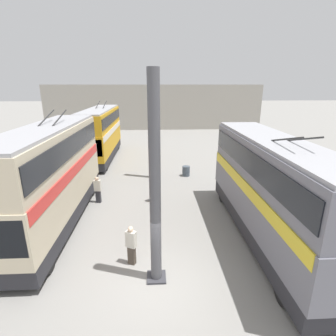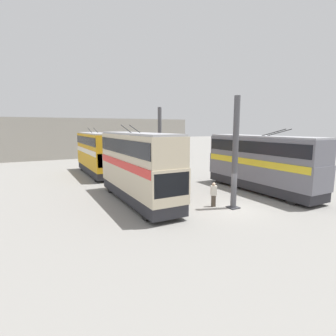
{
  "view_description": "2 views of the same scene",
  "coord_description": "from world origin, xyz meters",
  "px_view_note": "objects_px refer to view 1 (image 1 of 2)",
  "views": [
    {
      "loc": [
        -8.26,
        -0.02,
        7.24
      ],
      "look_at": [
        8.88,
        -0.9,
        1.78
      ],
      "focal_mm": 28.0,
      "sensor_mm": 36.0,
      "label": 1
    },
    {
      "loc": [
        -13.42,
        12.54,
        5.69
      ],
      "look_at": [
        8.33,
        0.93,
        1.83
      ],
      "focal_mm": 28.0,
      "sensor_mm": 36.0,
      "label": 2
    }
  ],
  "objects_px": {
    "person_aisle_foreground": "(131,244)",
    "oil_drum": "(186,171)",
    "bus_left_far": "(271,184)",
    "bus_right_near": "(50,171)",
    "person_by_right_row": "(98,189)",
    "person_aisle_midway": "(154,189)",
    "bus_right_mid": "(100,131)"
  },
  "relations": [
    {
      "from": "person_aisle_midway",
      "to": "person_by_right_row",
      "type": "relative_size",
      "value": 0.91
    },
    {
      "from": "person_aisle_foreground",
      "to": "oil_drum",
      "type": "relative_size",
      "value": 2.14
    },
    {
      "from": "person_by_right_row",
      "to": "person_aisle_foreground",
      "type": "relative_size",
      "value": 0.99
    },
    {
      "from": "bus_right_near",
      "to": "person_by_right_row",
      "type": "bearing_deg",
      "value": -34.83
    },
    {
      "from": "bus_right_mid",
      "to": "person_aisle_midway",
      "type": "xyz_separation_m",
      "value": [
        -10.81,
        -5.33,
        -2.02
      ]
    },
    {
      "from": "person_aisle_midway",
      "to": "person_aisle_foreground",
      "type": "height_order",
      "value": "person_aisle_foreground"
    },
    {
      "from": "bus_right_near",
      "to": "person_by_right_row",
      "type": "xyz_separation_m",
      "value": [
        2.53,
        -1.76,
        -2.07
      ]
    },
    {
      "from": "bus_right_near",
      "to": "person_aisle_midway",
      "type": "bearing_deg",
      "value": -64.65
    },
    {
      "from": "bus_right_mid",
      "to": "person_by_right_row",
      "type": "relative_size",
      "value": 6.3
    },
    {
      "from": "bus_right_near",
      "to": "person_aisle_foreground",
      "type": "xyz_separation_m",
      "value": [
        -3.68,
        -4.39,
        -2.06
      ]
    },
    {
      "from": "person_by_right_row",
      "to": "bus_right_near",
      "type": "bearing_deg",
      "value": -25.78
    },
    {
      "from": "bus_left_far",
      "to": "person_by_right_row",
      "type": "distance_m",
      "value": 10.3
    },
    {
      "from": "bus_right_mid",
      "to": "person_aisle_foreground",
      "type": "distance_m",
      "value": 17.67
    },
    {
      "from": "bus_right_mid",
      "to": "person_by_right_row",
      "type": "height_order",
      "value": "bus_right_mid"
    },
    {
      "from": "bus_right_mid",
      "to": "person_by_right_row",
      "type": "xyz_separation_m",
      "value": [
        -10.81,
        -1.76,
        -1.92
      ]
    },
    {
      "from": "bus_left_far",
      "to": "person_aisle_midway",
      "type": "height_order",
      "value": "bus_left_far"
    },
    {
      "from": "bus_left_far",
      "to": "oil_drum",
      "type": "distance_m",
      "value": 10.11
    },
    {
      "from": "bus_left_far",
      "to": "oil_drum",
      "type": "relative_size",
      "value": 13.72
    },
    {
      "from": "bus_left_far",
      "to": "person_aisle_midway",
      "type": "xyz_separation_m",
      "value": [
        4.52,
        5.49,
        -1.98
      ]
    },
    {
      "from": "bus_right_near",
      "to": "person_aisle_foreground",
      "type": "bearing_deg",
      "value": -129.97
    },
    {
      "from": "bus_right_near",
      "to": "person_by_right_row",
      "type": "height_order",
      "value": "bus_right_near"
    },
    {
      "from": "bus_left_far",
      "to": "person_aisle_foreground",
      "type": "height_order",
      "value": "bus_left_far"
    },
    {
      "from": "bus_right_near",
      "to": "person_by_right_row",
      "type": "distance_m",
      "value": 3.71
    },
    {
      "from": "bus_left_far",
      "to": "bus_right_near",
      "type": "relative_size",
      "value": 1.04
    },
    {
      "from": "bus_left_far",
      "to": "person_by_right_row",
      "type": "relative_size",
      "value": 6.48
    },
    {
      "from": "person_aisle_foreground",
      "to": "oil_drum",
      "type": "distance_m",
      "value": 11.66
    },
    {
      "from": "bus_left_far",
      "to": "oil_drum",
      "type": "height_order",
      "value": "bus_left_far"
    },
    {
      "from": "bus_right_near",
      "to": "bus_right_mid",
      "type": "distance_m",
      "value": 13.34
    },
    {
      "from": "bus_right_near",
      "to": "person_aisle_foreground",
      "type": "height_order",
      "value": "bus_right_near"
    },
    {
      "from": "person_aisle_foreground",
      "to": "oil_drum",
      "type": "xyz_separation_m",
      "value": [
        11.08,
        -3.6,
        -0.53
      ]
    },
    {
      "from": "bus_right_mid",
      "to": "person_by_right_row",
      "type": "distance_m",
      "value": 11.12
    },
    {
      "from": "bus_left_far",
      "to": "bus_right_mid",
      "type": "relative_size",
      "value": 1.03
    }
  ]
}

